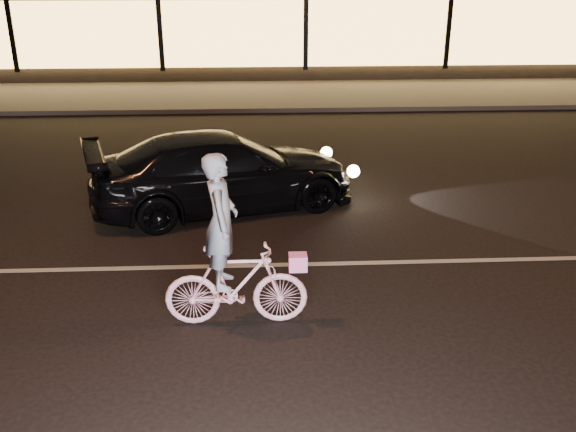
{
  "coord_description": "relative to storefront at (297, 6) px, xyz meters",
  "views": [
    {
      "loc": [
        -1.6,
        -5.76,
        3.88
      ],
      "look_at": [
        -1.28,
        0.6,
        1.28
      ],
      "focal_mm": 40.0,
      "sensor_mm": 36.0,
      "label": 1
    }
  ],
  "objects": [
    {
      "name": "ground",
      "position": [
        0.0,
        -18.97,
        -2.15
      ],
      "size": [
        90.0,
        90.0,
        0.0
      ],
      "primitive_type": "plane",
      "color": "black",
      "rests_on": "ground"
    },
    {
      "name": "lane_stripe_far",
      "position": [
        0.0,
        -16.97,
        -2.14
      ],
      "size": [
        60.0,
        0.1,
        0.01
      ],
      "primitive_type": "cube",
      "color": "gray",
      "rests_on": "ground"
    },
    {
      "name": "sidewalk",
      "position": [
        0.0,
        -5.97,
        -2.09
      ],
      "size": [
        30.0,
        4.0,
        0.12
      ],
      "primitive_type": "cube",
      "color": "#383533",
      "rests_on": "ground"
    },
    {
      "name": "storefront",
      "position": [
        0.0,
        0.0,
        0.0
      ],
      "size": [
        25.4,
        8.42,
        4.2
      ],
      "color": "black",
      "rests_on": "ground"
    },
    {
      "name": "cyclist",
      "position": [
        -1.89,
        -18.41,
        -1.43
      ],
      "size": [
        1.6,
        0.55,
        2.01
      ],
      "rotation": [
        0.0,
        0.0,
        1.57
      ],
      "color": "#E2477B",
      "rests_on": "ground"
    },
    {
      "name": "sedan",
      "position": [
        -2.13,
        -14.77,
        -1.52
      ],
      "size": [
        4.62,
        2.92,
        1.25
      ],
      "rotation": [
        0.0,
        0.0,
        1.87
      ],
      "color": "black",
      "rests_on": "ground"
    }
  ]
}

